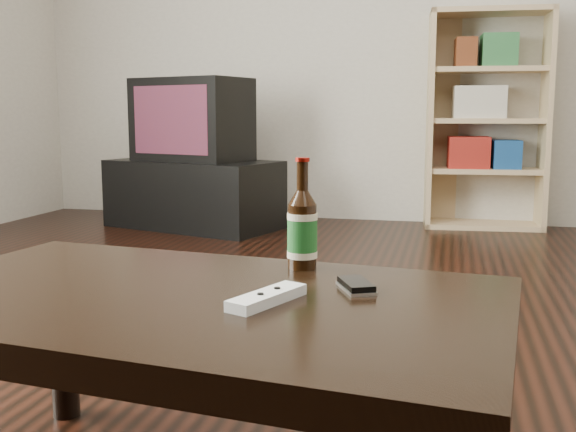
% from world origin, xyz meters
% --- Properties ---
extents(floor, '(5.00, 6.00, 0.01)m').
position_xyz_m(floor, '(0.00, 0.00, -0.01)').
color(floor, black).
rests_on(floor, ground).
extents(wall_back, '(5.00, 0.02, 2.70)m').
position_xyz_m(wall_back, '(0.00, 3.01, 1.35)').
color(wall_back, '#B9B0A4').
rests_on(wall_back, ground).
extents(tv_stand, '(1.20, 0.84, 0.43)m').
position_xyz_m(tv_stand, '(-1.19, 2.42, 0.22)').
color(tv_stand, black).
rests_on(tv_stand, floor).
extents(tv, '(0.79, 0.62, 0.52)m').
position_xyz_m(tv, '(-1.19, 2.42, 0.69)').
color(tv, black).
rests_on(tv, tv_stand).
extents(bookshelf, '(0.76, 0.39, 1.37)m').
position_xyz_m(bookshelf, '(0.62, 2.90, 0.71)').
color(bookshelf, tan).
rests_on(bookshelf, floor).
extents(coffee_table, '(1.17, 0.77, 0.42)m').
position_xyz_m(coffee_table, '(-0.03, -0.55, 0.36)').
color(coffee_table, black).
rests_on(coffee_table, floor).
extents(beer_bottle, '(0.08, 0.08, 0.23)m').
position_xyz_m(beer_bottle, '(0.13, -0.31, 0.50)').
color(beer_bottle, black).
rests_on(beer_bottle, coffee_table).
extents(phone, '(0.08, 0.11, 0.02)m').
position_xyz_m(phone, '(0.26, -0.46, 0.42)').
color(phone, silver).
rests_on(phone, coffee_table).
extents(remote, '(0.11, 0.17, 0.02)m').
position_xyz_m(remote, '(0.12, -0.58, 0.42)').
color(remote, silver).
rests_on(remote, coffee_table).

